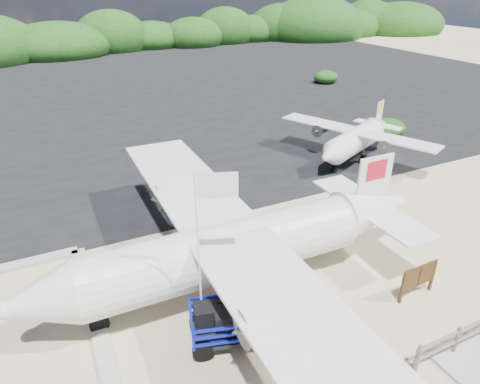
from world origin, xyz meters
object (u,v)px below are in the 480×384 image
object	(u,v)px
baggage_cart	(236,339)
crew_b	(226,248)
signboard	(414,296)
crew_a	(180,210)
crew_c	(249,260)
aircraft_large	(332,101)
flagpole	(203,333)

from	to	relation	value
baggage_cart	crew_b	world-z (taller)	crew_b
signboard	crew_a	world-z (taller)	crew_a
crew_c	aircraft_large	bearing A→B (deg)	-125.00
crew_c	aircraft_large	world-z (taller)	aircraft_large
flagpole	crew_b	distance (m)	3.44
aircraft_large	crew_b	bearing A→B (deg)	45.02
signboard	crew_c	size ratio (longest dim) A/B	1.00
crew_b	aircraft_large	bearing A→B (deg)	-147.58
baggage_cart	aircraft_large	xyz separation A→B (m)	(19.14, 20.73, 0.00)
crew_b	crew_c	world-z (taller)	crew_b
baggage_cart	flagpole	xyz separation A→B (m)	(-0.79, 0.66, 0.00)
flagpole	crew_c	xyz separation A→B (m)	(2.46, 1.76, 0.80)
crew_a	baggage_cart	bearing A→B (deg)	71.81
flagpole	crew_a	xyz separation A→B (m)	(1.36, 5.94, 0.96)
aircraft_large	crew_c	bearing A→B (deg)	47.21
crew_a	crew_b	xyz separation A→B (m)	(0.64, -3.28, -0.07)
aircraft_large	signboard	bearing A→B (deg)	60.16
baggage_cart	signboard	xyz separation A→B (m)	(6.28, -0.93, 0.00)
crew_a	crew_b	size ratio (longest dim) A/B	1.07
flagpole	crew_a	bearing A→B (deg)	77.12
crew_b	aircraft_large	size ratio (longest dim) A/B	0.11
baggage_cart	signboard	bearing A→B (deg)	7.64
flagpole	crew_a	size ratio (longest dim) A/B	2.83
signboard	baggage_cart	bearing A→B (deg)	170.13
baggage_cart	aircraft_large	world-z (taller)	aircraft_large
crew_a	crew_c	world-z (taller)	crew_a
crew_c	flagpole	bearing A→B (deg)	44.21
crew_c	aircraft_large	xyz separation A→B (m)	(17.47, 18.31, -0.80)
flagpole	crew_c	bearing A→B (deg)	35.56
crew_a	flagpole	bearing A→B (deg)	63.87
signboard	aircraft_large	xyz separation A→B (m)	(12.86, 21.65, 0.00)
baggage_cart	crew_b	xyz separation A→B (m)	(1.21, 3.32, 0.89)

